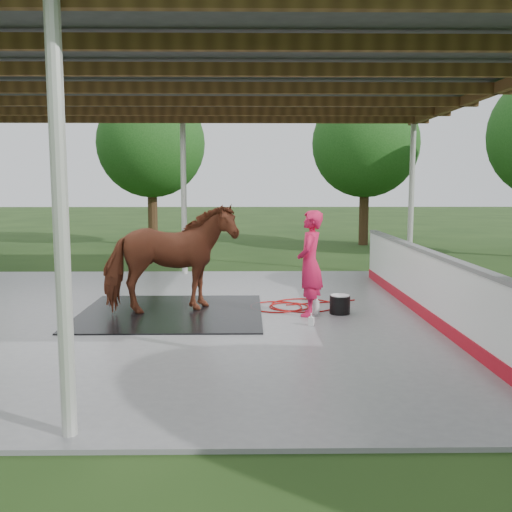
{
  "coord_description": "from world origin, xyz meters",
  "views": [
    {
      "loc": [
        1.6,
        -9.59,
        2.27
      ],
      "look_at": [
        1.74,
        0.17,
        1.05
      ],
      "focal_mm": 40.0,
      "sensor_mm": 36.0,
      "label": 1
    }
  ],
  "objects_px": {
    "handler": "(310,263)",
    "wash_bucket": "(340,304)",
    "dasher_board": "(423,284)",
    "horse": "(170,259)"
  },
  "relations": [
    {
      "from": "dasher_board",
      "to": "wash_bucket",
      "type": "height_order",
      "value": "dasher_board"
    },
    {
      "from": "dasher_board",
      "to": "wash_bucket",
      "type": "bearing_deg",
      "value": 176.16
    },
    {
      "from": "horse",
      "to": "wash_bucket",
      "type": "height_order",
      "value": "horse"
    },
    {
      "from": "horse",
      "to": "dasher_board",
      "type": "bearing_deg",
      "value": -111.57
    },
    {
      "from": "handler",
      "to": "horse",
      "type": "bearing_deg",
      "value": -79.66
    },
    {
      "from": "wash_bucket",
      "to": "horse",
      "type": "bearing_deg",
      "value": 178.43
    },
    {
      "from": "dasher_board",
      "to": "horse",
      "type": "xyz_separation_m",
      "value": [
        -4.34,
        0.17,
        0.42
      ]
    },
    {
      "from": "dasher_board",
      "to": "horse",
      "type": "distance_m",
      "value": 4.36
    },
    {
      "from": "handler",
      "to": "wash_bucket",
      "type": "xyz_separation_m",
      "value": [
        0.54,
        0.11,
        -0.73
      ]
    },
    {
      "from": "wash_bucket",
      "to": "dasher_board",
      "type": "bearing_deg",
      "value": -3.84
    }
  ]
}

